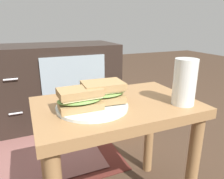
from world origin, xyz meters
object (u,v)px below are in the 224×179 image
(sandwich_front, at_px, (80,99))
(sandwich_back, at_px, (103,92))
(tv_cabinet, at_px, (52,84))
(paper_bag, at_px, (126,113))
(beer_glass, at_px, (185,83))
(plate, at_px, (92,106))

(sandwich_front, height_order, sandwich_back, sandwich_back)
(tv_cabinet, xyz_separation_m, sandwich_back, (0.05, -0.95, 0.22))
(sandwich_back, bearing_deg, tv_cabinet, 93.10)
(sandwich_back, xyz_separation_m, paper_bag, (0.36, 0.52, -0.36))
(tv_cabinet, xyz_separation_m, beer_glass, (0.30, -1.05, 0.25))
(plate, bearing_deg, sandwich_front, -162.18)
(plate, bearing_deg, sandwich_back, 17.82)
(beer_glass, relative_size, paper_bag, 0.51)
(tv_cabinet, bearing_deg, sandwich_front, -92.03)
(tv_cabinet, height_order, beer_glass, beer_glass)
(sandwich_front, distance_m, beer_glass, 0.35)
(tv_cabinet, relative_size, sandwich_back, 6.27)
(plate, height_order, sandwich_back, sandwich_back)
(beer_glass, bearing_deg, plate, 163.44)
(sandwich_back, bearing_deg, sandwich_front, -162.18)
(tv_cabinet, relative_size, plate, 4.08)
(sandwich_back, relative_size, paper_bag, 0.50)
(sandwich_back, xyz_separation_m, beer_glass, (0.25, -0.10, 0.03))
(tv_cabinet, height_order, plate, tv_cabinet)
(tv_cabinet, bearing_deg, plate, -89.50)
(paper_bag, bearing_deg, sandwich_front, -129.26)
(tv_cabinet, bearing_deg, paper_bag, -46.30)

